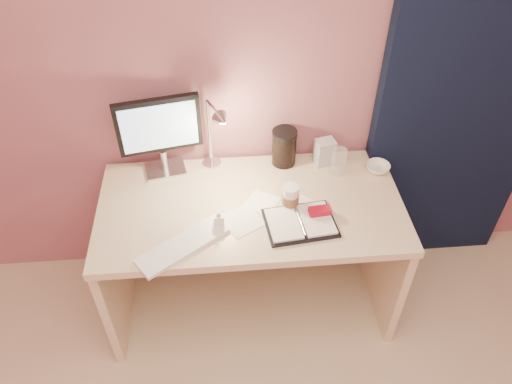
{
  "coord_description": "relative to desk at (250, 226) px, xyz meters",
  "views": [
    {
      "loc": [
        -0.12,
        -0.26,
        2.32
      ],
      "look_at": [
        0.02,
        1.33,
        0.85
      ],
      "focal_mm": 35.0,
      "sensor_mm": 36.0,
      "label": 1
    }
  ],
  "objects": [
    {
      "name": "product_box",
      "position": [
        0.39,
        0.19,
        0.29
      ],
      "size": [
        0.1,
        0.09,
        0.14
      ],
      "primitive_type": "cube",
      "rotation": [
        0.0,
        0.0,
        0.22
      ],
      "color": "silver",
      "rests_on": "desk"
    },
    {
      "name": "lotion_bottle",
      "position": [
        -0.15,
        -0.2,
        0.27
      ],
      "size": [
        0.04,
        0.05,
        0.1
      ],
      "primitive_type": "imported",
      "rotation": [
        0.0,
        0.0,
        -0.03
      ],
      "color": "silver",
      "rests_on": "desk"
    },
    {
      "name": "paper_c",
      "position": [
        0.24,
        -0.12,
        0.23
      ],
      "size": [
        0.18,
        0.18,
        0.0
      ],
      "primitive_type": "cube",
      "rotation": [
        0.0,
        0.0,
        0.72
      ],
      "color": "white",
      "rests_on": "desk"
    },
    {
      "name": "coffee_cup",
      "position": [
        0.18,
        -0.1,
        0.28
      ],
      "size": [
        0.08,
        0.08,
        0.12
      ],
      "color": "silver",
      "rests_on": "desk"
    },
    {
      "name": "clear_cup",
      "position": [
        0.44,
        0.12,
        0.29
      ],
      "size": [
        0.08,
        0.08,
        0.13
      ],
      "primitive_type": "cylinder",
      "color": "white",
      "rests_on": "desk"
    },
    {
      "name": "paper_a",
      "position": [
        -0.05,
        -0.18,
        0.23
      ],
      "size": [
        0.22,
        0.22,
        0.0
      ],
      "primitive_type": "cube",
      "rotation": [
        0.0,
        0.0,
        0.55
      ],
      "color": "white",
      "rests_on": "desk"
    },
    {
      "name": "monitor",
      "position": [
        -0.4,
        0.2,
        0.47
      ],
      "size": [
        0.39,
        0.17,
        0.41
      ],
      "rotation": [
        0.0,
        0.0,
        0.19
      ],
      "color": "silver",
      "rests_on": "desk"
    },
    {
      "name": "bowl",
      "position": [
        0.64,
        0.11,
        0.24
      ],
      "size": [
        0.13,
        0.13,
        0.04
      ],
      "primitive_type": "imported",
      "rotation": [
        0.0,
        0.0,
        -0.12
      ],
      "color": "silver",
      "rests_on": "desk"
    },
    {
      "name": "desk_lamp",
      "position": [
        -0.21,
        0.14,
        0.48
      ],
      "size": [
        0.16,
        0.24,
        0.4
      ],
      "rotation": [
        0.0,
        0.0,
        0.39
      ],
      "color": "silver",
      "rests_on": "desk"
    },
    {
      "name": "desk",
      "position": [
        0.0,
        0.0,
        0.0
      ],
      "size": [
        1.4,
        0.7,
        0.73
      ],
      "color": "beige",
      "rests_on": "ground"
    },
    {
      "name": "dark_jar",
      "position": [
        0.19,
        0.22,
        0.31
      ],
      "size": [
        0.12,
        0.12,
        0.17
      ],
      "primitive_type": "cylinder",
      "color": "black",
      "rests_on": "desk"
    },
    {
      "name": "planner",
      "position": [
        0.21,
        -0.21,
        0.24
      ],
      "size": [
        0.33,
        0.26,
        0.05
      ],
      "rotation": [
        0.0,
        0.0,
        0.11
      ],
      "color": "black",
      "rests_on": "desk"
    },
    {
      "name": "keyboard",
      "position": [
        -0.3,
        -0.31,
        0.23
      ],
      "size": [
        0.4,
        0.34,
        0.02
      ],
      "primitive_type": "cube",
      "rotation": [
        0.0,
        0.0,
        0.62
      ],
      "color": "white",
      "rests_on": "desk"
    },
    {
      "name": "paper_b",
      "position": [
        0.05,
        -0.07,
        0.23
      ],
      "size": [
        0.19,
        0.19,
        0.0
      ],
      "primitive_type": "cube",
      "rotation": [
        0.0,
        0.0,
        -0.58
      ],
      "color": "white",
      "rests_on": "desk"
    },
    {
      "name": "room",
      "position": [
        0.95,
        0.24,
        0.63
      ],
      "size": [
        3.5,
        3.5,
        3.5
      ],
      "color": "#C6B28E",
      "rests_on": "ground"
    }
  ]
}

